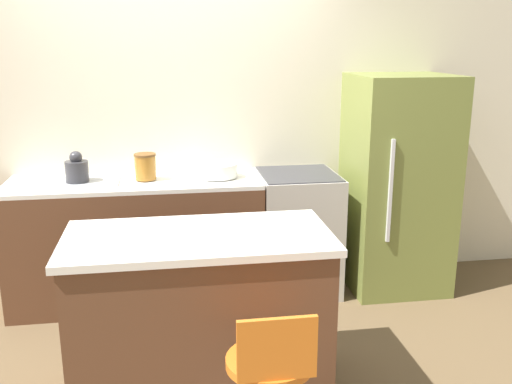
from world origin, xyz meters
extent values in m
plane|color=brown|center=(0.00, 0.00, 0.00)|extent=(14.00, 14.00, 0.00)
cube|color=beige|center=(0.00, 0.67, 1.30)|extent=(8.00, 0.06, 2.60)
cube|color=brown|center=(-0.27, 0.33, 0.45)|extent=(1.83, 0.62, 0.90)
cube|color=white|center=(-0.27, 0.33, 0.92)|extent=(1.83, 0.62, 0.03)
cube|color=#9EA3A8|center=(-0.60, 0.33, 0.94)|extent=(0.44, 0.34, 0.01)
cube|color=brown|center=(0.12, -0.93, 0.45)|extent=(1.35, 0.66, 0.89)
cube|color=white|center=(0.12, -0.93, 0.91)|extent=(1.41, 0.70, 0.04)
cube|color=#B7B2A8|center=(0.95, 0.33, 0.47)|extent=(0.60, 0.62, 0.93)
cube|color=black|center=(0.95, 0.01, 0.33)|extent=(0.42, 0.01, 0.33)
cube|color=#333338|center=(0.95, 0.33, 0.94)|extent=(0.57, 0.59, 0.01)
cube|color=olive|center=(1.73, 0.29, 0.84)|extent=(0.74, 0.70, 1.67)
cube|color=silver|center=(1.53, -0.07, 0.88)|extent=(0.02, 0.02, 0.75)
cylinder|color=orange|center=(0.39, -1.57, 0.54)|extent=(0.39, 0.39, 0.04)
cube|color=orange|center=(0.39, -1.74, 0.70)|extent=(0.33, 0.02, 0.28)
cylinder|color=#333338|center=(-0.67, 0.32, 1.02)|extent=(0.16, 0.16, 0.15)
sphere|color=#333338|center=(-0.67, 0.32, 1.12)|extent=(0.09, 0.09, 0.09)
cylinder|color=white|center=(0.33, 0.32, 0.99)|extent=(0.29, 0.29, 0.10)
cylinder|color=#9E6623|center=(-0.19, 0.32, 1.03)|extent=(0.15, 0.15, 0.17)
cylinder|color=brown|center=(-0.19, 0.32, 1.12)|extent=(0.16, 0.16, 0.02)
camera|label=1|loc=(-0.03, -3.78, 1.92)|focal=40.00mm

